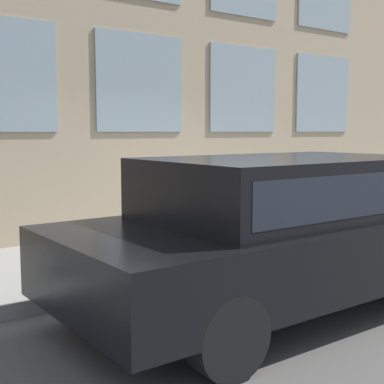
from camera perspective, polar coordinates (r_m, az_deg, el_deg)
The scene contains 5 objects.
ground_plane at distance 7.10m, azimuth 5.55°, elevation -8.48°, with size 80.00×80.00×0.00m, color #514F4C.
sidewalk at distance 8.07m, azimuth -0.62°, elevation -6.06°, with size 2.59×60.00×0.16m.
fire_hydrant at distance 7.14m, azimuth -1.01°, elevation -3.58°, with size 0.28×0.40×0.83m.
person at distance 7.91m, azimuth 0.91°, elevation 0.12°, with size 0.32×0.21×1.32m.
parked_truck_black_near at distance 5.55m, azimuth 9.63°, elevation -3.21°, with size 2.04×4.63×1.57m.
Camera 1 is at (-5.11, 4.58, 1.83)m, focal length 50.00 mm.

